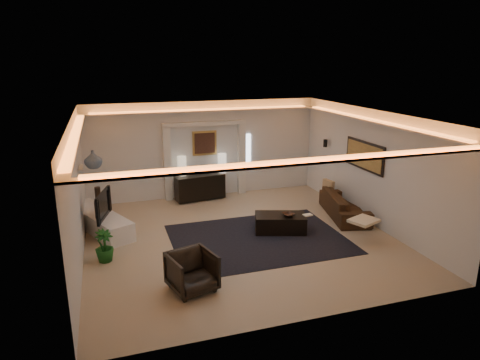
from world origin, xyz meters
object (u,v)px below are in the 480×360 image
object	(u,v)px
sofa	(345,205)
coffee_table	(280,223)
armchair	(192,272)
console	(200,187)

from	to	relation	value
sofa	coffee_table	xyz separation A→B (m)	(-2.06, -0.46, -0.10)
sofa	armchair	world-z (taller)	armchair
console	armchair	xyz separation A→B (m)	(-1.29, -5.09, -0.04)
console	coffee_table	bearing A→B (deg)	-74.03
coffee_table	armchair	xyz separation A→B (m)	(-2.62, -2.08, 0.16)
console	armchair	bearing A→B (deg)	-112.09
sofa	coffee_table	bearing A→B (deg)	115.87
console	sofa	bearing A→B (deg)	-44.81
armchair	console	bearing A→B (deg)	60.45
sofa	armchair	size ratio (longest dim) A/B	2.64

